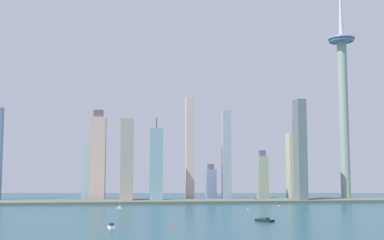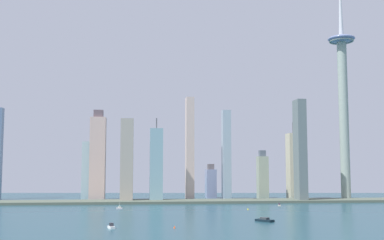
% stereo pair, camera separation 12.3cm
% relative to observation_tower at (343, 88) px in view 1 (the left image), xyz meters
% --- Properties ---
extents(waterfront_pier, '(764.88, 63.04, 3.54)m').
position_rel_observation_tower_xyz_m(waterfront_pier, '(-259.72, -26.06, -174.26)').
color(waterfront_pier, '#535D4E').
rests_on(waterfront_pier, ground).
extents(observation_tower, '(42.28, 42.28, 376.54)m').
position_rel_observation_tower_xyz_m(observation_tower, '(0.00, 0.00, 0.00)').
color(observation_tower, '#94A398').
rests_on(observation_tower, ground).
extents(skyscraper_0, '(18.62, 24.10, 124.22)m').
position_rel_observation_tower_xyz_m(skyscraper_0, '(-70.44, 38.48, -123.17)').
color(skyscraper_0, '#C3B998').
rests_on(skyscraper_0, ground).
extents(skyscraper_2, '(13.11, 26.10, 150.56)m').
position_rel_observation_tower_xyz_m(skyscraper_2, '(-82.64, -32.24, -100.75)').
color(skyscraper_2, slate).
rests_on(skyscraper_2, ground).
extents(skyscraper_3, '(12.24, 23.20, 159.97)m').
position_rel_observation_tower_xyz_m(skyscraper_3, '(-240.45, 27.04, -96.05)').
color(skyscraper_3, beige).
rests_on(skyscraper_3, ground).
extents(skyscraper_4, '(13.05, 18.03, 142.43)m').
position_rel_observation_tower_xyz_m(skyscraper_4, '(-179.73, 42.40, -104.82)').
color(skyscraper_4, '#99ACB9').
rests_on(skyscraper_4, ground).
extents(skyscraper_5, '(18.31, 27.20, 121.02)m').
position_rel_observation_tower_xyz_m(skyscraper_5, '(-336.72, -11.86, -115.52)').
color(skyscraper_5, '#A89F90').
rests_on(skyscraper_5, ground).
extents(skyscraper_6, '(15.82, 17.56, 77.49)m').
position_rel_observation_tower_xyz_m(skyscraper_6, '(-124.58, 27.93, -140.23)').
color(skyscraper_6, '#9CA58D').
rests_on(skyscraper_6, ground).
extents(skyscraper_7, '(23.45, 23.97, 138.43)m').
position_rel_observation_tower_xyz_m(skyscraper_7, '(-381.89, 28.73, -110.33)').
color(skyscraper_7, beige).
rests_on(skyscraper_7, ground).
extents(skyscraper_8, '(16.26, 26.38, 56.32)m').
position_rel_observation_tower_xyz_m(skyscraper_8, '(-199.36, 81.93, -150.54)').
color(skyscraper_8, '#8B95B9').
rests_on(skyscraper_8, ground).
extents(skyscraper_9, '(14.79, 13.30, 91.30)m').
position_rel_observation_tower_xyz_m(skyscraper_9, '(-400.92, 56.35, -130.38)').
color(skyscraper_9, '#A0BBC1').
rests_on(skyscraper_9, ground).
extents(skyscraper_10, '(19.10, 16.57, 123.37)m').
position_rel_observation_tower_xyz_m(skyscraper_10, '(-293.75, -8.14, -122.06)').
color(skyscraper_10, '#82AAB4').
rests_on(skyscraper_10, ground).
extents(boat_0, '(7.17, 3.63, 8.42)m').
position_rel_observation_tower_xyz_m(boat_0, '(-342.21, -133.76, -174.65)').
color(boat_0, white).
rests_on(boat_0, ground).
extents(boat_1, '(6.70, 10.99, 4.48)m').
position_rel_observation_tower_xyz_m(boat_1, '(-341.66, -330.98, -174.42)').
color(boat_1, white).
rests_on(boat_1, ground).
extents(boat_2, '(3.87, 8.44, 3.71)m').
position_rel_observation_tower_xyz_m(boat_2, '(-137.02, -105.31, -174.70)').
color(boat_2, beige).
rests_on(boat_2, ground).
extents(boat_3, '(15.88, 18.28, 3.85)m').
position_rel_observation_tower_xyz_m(boat_3, '(-205.41, -292.04, -174.61)').
color(boat_3, black).
rests_on(boat_3, ground).
extents(channel_buoy_0, '(1.79, 1.79, 2.01)m').
position_rel_observation_tower_xyz_m(channel_buoy_0, '(-290.87, -333.72, -175.03)').
color(channel_buoy_0, '#E54C19').
rests_on(channel_buoy_0, ground).
extents(channel_buoy_1, '(1.56, 1.56, 2.17)m').
position_rel_observation_tower_xyz_m(channel_buoy_1, '(-190.89, -159.49, -174.95)').
color(channel_buoy_1, yellow).
rests_on(channel_buoy_1, ground).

